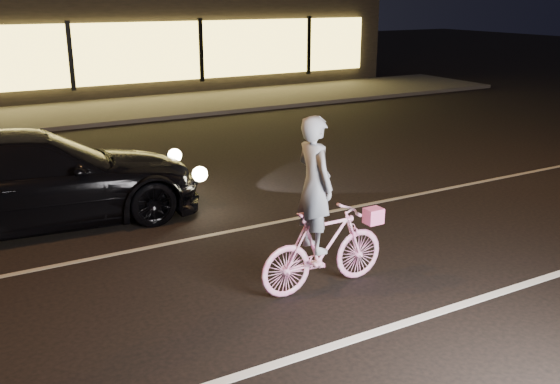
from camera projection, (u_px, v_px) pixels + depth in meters
ground at (326, 274)px, 8.13m from camera, size 90.00×90.00×0.00m
lane_stripe_near at (402, 324)px, 6.88m from camera, size 60.00×0.12×0.01m
lane_stripe_far at (256, 226)px, 9.78m from camera, size 60.00×0.10×0.01m
sidewalk at (88, 113)px, 18.88m from camera, size 30.00×4.00×0.12m
storefront at (45, 32)px, 23.20m from camera, size 25.40×8.42×4.20m
cyclist at (321, 230)px, 7.50m from camera, size 1.73×0.60×2.18m
sedan at (35, 179)px, 9.68m from camera, size 5.25×2.37×1.49m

